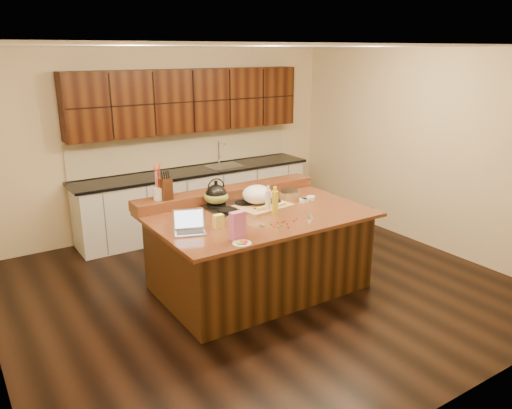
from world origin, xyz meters
TOP-DOWN VIEW (x-y plane):
  - room at (0.00, 0.00)m, footprint 5.52×5.02m
  - island at (0.00, 0.00)m, footprint 2.40×1.60m
  - back_ledge at (0.00, 0.70)m, footprint 2.40×0.30m
  - cooktop at (0.00, 0.30)m, footprint 0.92×0.52m
  - back_counter at (0.30, 2.23)m, footprint 3.70×0.66m
  - kettle at (-0.30, 0.43)m, footprint 0.26×0.26m
  - green_bowl at (-0.30, 0.43)m, footprint 0.35×0.35m
  - laptop at (-0.92, -0.14)m, footprint 0.38×0.34m
  - oil_bottle at (0.11, -0.16)m, footprint 0.08×0.08m
  - vinegar_bottle at (0.11, -0.03)m, footprint 0.07×0.07m
  - wooden_tray at (0.13, 0.20)m, footprint 0.66×0.52m
  - ramekin_a at (0.81, 0.06)m, footprint 0.13×0.13m
  - ramekin_b at (0.70, 0.04)m, footprint 0.12×0.12m
  - ramekin_c at (0.66, 0.03)m, footprint 0.10×0.10m
  - strainer_bowl at (0.59, 0.21)m, footprint 0.28×0.28m
  - kitchen_timer at (0.35, -0.48)m, footprint 0.10×0.10m
  - pink_bag at (-0.62, -0.57)m, footprint 0.16×0.10m
  - candy_plate at (-0.65, -0.71)m, footprint 0.18×0.18m
  - package_box at (-0.62, -0.20)m, footprint 0.10×0.08m
  - utensil_crock at (-0.89, 0.70)m, footprint 0.15×0.15m
  - knife_block at (-0.82, 0.70)m, footprint 0.13×0.21m
  - gumdrop_0 at (0.15, -0.46)m, footprint 0.02×0.02m
  - gumdrop_1 at (-0.23, -0.39)m, footprint 0.02×0.02m
  - gumdrop_2 at (-0.10, -0.53)m, footprint 0.02×0.02m
  - gumdrop_3 at (-0.22, -0.42)m, footprint 0.02×0.02m
  - gumdrop_4 at (-0.03, -0.60)m, footprint 0.02×0.02m
  - gumdrop_5 at (-0.12, -0.42)m, footprint 0.02×0.02m
  - gumdrop_6 at (0.21, -0.43)m, footprint 0.02×0.02m
  - gumdrop_7 at (-0.04, -0.51)m, footprint 0.02×0.02m
  - gumdrop_8 at (0.03, -0.49)m, footprint 0.02×0.02m
  - gumdrop_9 at (-0.15, -0.62)m, footprint 0.02×0.02m
  - gumdrop_10 at (-0.03, -0.41)m, footprint 0.02×0.02m
  - gumdrop_11 at (-0.11, -0.53)m, footprint 0.02×0.02m
  - gumdrop_12 at (0.06, -0.41)m, footprint 0.02×0.02m
  - gumdrop_13 at (0.02, -0.43)m, footprint 0.02×0.02m
  - gumdrop_14 at (-0.14, -0.50)m, footprint 0.02×0.02m

SIDE VIEW (x-z plane):
  - island at x=0.00m, z-range 0.00..0.92m
  - candy_plate at x=-0.65m, z-range 0.92..0.93m
  - gumdrop_0 at x=0.15m, z-range 0.92..0.94m
  - gumdrop_1 at x=-0.23m, z-range 0.92..0.94m
  - gumdrop_2 at x=-0.10m, z-range 0.92..0.94m
  - gumdrop_3 at x=-0.22m, z-range 0.92..0.94m
  - gumdrop_4 at x=-0.03m, z-range 0.92..0.94m
  - gumdrop_5 at x=-0.12m, z-range 0.92..0.94m
  - gumdrop_6 at x=0.21m, z-range 0.92..0.94m
  - gumdrop_7 at x=-0.04m, z-range 0.92..0.94m
  - gumdrop_8 at x=0.03m, z-range 0.92..0.94m
  - gumdrop_9 at x=-0.15m, z-range 0.92..0.94m
  - gumdrop_10 at x=-0.03m, z-range 0.92..0.94m
  - gumdrop_11 at x=-0.11m, z-range 0.92..0.94m
  - gumdrop_12 at x=0.06m, z-range 0.92..0.94m
  - gumdrop_13 at x=0.02m, z-range 0.92..0.94m
  - gumdrop_14 at x=-0.14m, z-range 0.92..0.94m
  - cooktop at x=0.00m, z-range 0.91..0.96m
  - ramekin_a at x=0.81m, z-range 0.92..0.96m
  - ramekin_b at x=0.70m, z-range 0.92..0.96m
  - ramekin_c at x=0.66m, z-range 0.92..0.96m
  - kitchen_timer at x=0.35m, z-range 0.92..0.99m
  - strainer_bowl at x=0.59m, z-range 0.92..1.01m
  - laptop at x=-0.92m, z-range 0.87..1.09m
  - back_ledge at x=0.00m, z-range 0.92..1.04m
  - back_counter at x=0.30m, z-range -0.22..2.18m
  - package_box at x=-0.62m, z-range 0.92..1.06m
  - wooden_tray at x=0.13m, z-range 0.91..1.15m
  - green_bowl at x=-0.30m, z-range 0.97..1.12m
  - vinegar_bottle at x=0.11m, z-range 0.92..1.17m
  - oil_bottle at x=0.11m, z-range 0.92..1.19m
  - pink_bag at x=-0.62m, z-range 0.92..1.19m
  - kettle at x=-0.30m, z-range 0.97..1.19m
  - utensil_crock at x=-0.89m, z-range 1.04..1.18m
  - knife_block at x=-0.82m, z-range 1.04..1.28m
  - room at x=0.00m, z-range -0.01..2.71m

